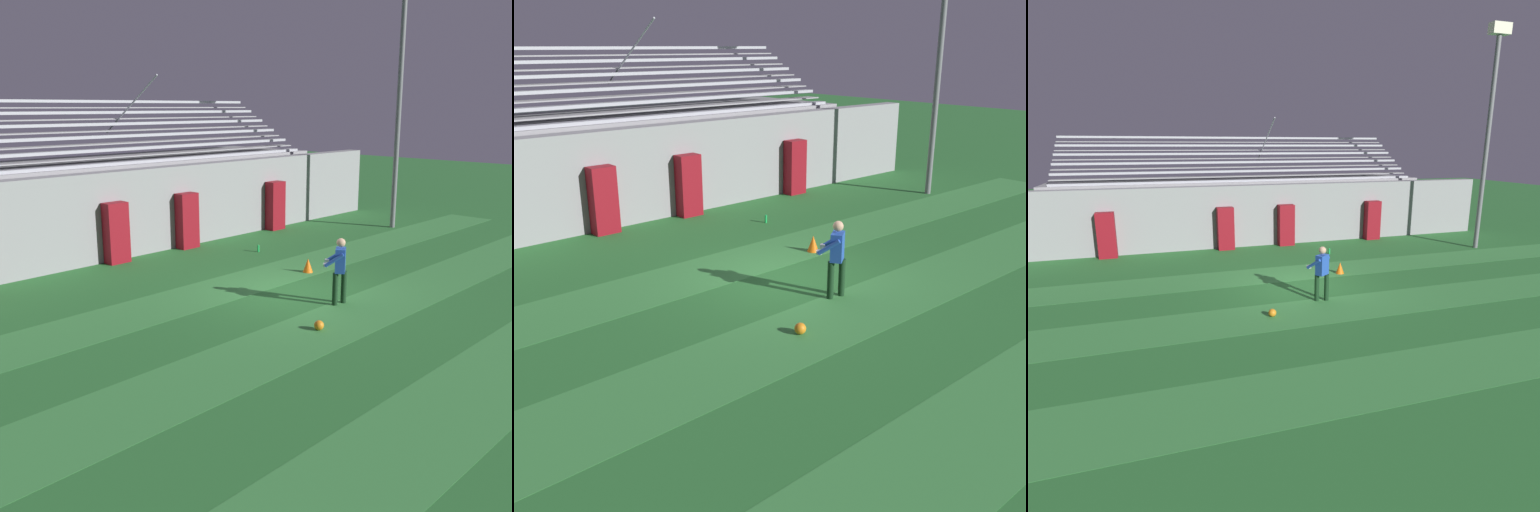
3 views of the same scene
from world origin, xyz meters
TOP-DOWN VIEW (x-y plane):
  - ground_plane at (0.00, 0.00)m, footprint 80.00×80.00m
  - turf_stripe_mid at (0.00, -2.24)m, footprint 28.00×1.88m
  - turf_stripe_far at (0.00, 1.53)m, footprint 28.00×1.88m
  - back_wall at (0.00, 6.50)m, footprint 24.00×0.60m
  - padding_pillar_gate_left at (-1.42, 5.95)m, footprint 0.73×0.44m
  - padding_pillar_gate_right at (1.42, 5.95)m, footprint 0.73×0.44m
  - padding_pillar_far_right at (5.92, 5.95)m, footprint 0.73×0.44m
  - bleacher_stand at (0.00, 9.19)m, footprint 18.00×4.75m
  - floodlight_pole at (9.54, 2.81)m, footprint 0.90×0.36m
  - goalkeeper at (0.13, -1.46)m, footprint 0.74×0.71m
  - soccer_ball at (-1.63, -2.24)m, footprint 0.22×0.22m
  - traffic_cone at (1.87, 0.95)m, footprint 0.30×0.30m
  - water_bottle at (2.68, 3.76)m, footprint 0.07×0.07m

SIDE VIEW (x-z plane):
  - ground_plane at x=0.00m, z-range 0.00..0.00m
  - turf_stripe_mid at x=0.00m, z-range 0.00..0.01m
  - turf_stripe_far at x=0.00m, z-range 0.00..0.01m
  - soccer_ball at x=-1.63m, z-range 0.00..0.22m
  - water_bottle at x=2.68m, z-range 0.00..0.24m
  - traffic_cone at x=1.87m, z-range 0.00..0.42m
  - padding_pillar_gate_left at x=-1.42m, z-range 0.00..1.90m
  - padding_pillar_gate_right at x=1.42m, z-range 0.00..1.90m
  - padding_pillar_far_right at x=5.92m, z-range 0.00..1.90m
  - goalkeeper at x=0.13m, z-range 0.12..1.79m
  - back_wall at x=0.00m, z-range 0.00..2.80m
  - bleacher_stand at x=0.00m, z-range -1.40..4.42m
  - floodlight_pole at x=9.54m, z-range 1.12..10.49m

